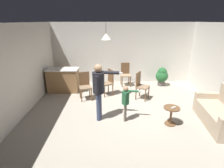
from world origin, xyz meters
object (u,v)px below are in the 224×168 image
dining_chair_centre_back (141,85)px  dining_chair_spare (125,73)px  person_adult (99,86)px  kitchen_counter (63,80)px  dining_chair_near_wall (85,85)px  side_table_by_couch (171,114)px  couch_floral (223,114)px  person_child (126,100)px  dining_chair_by_counter (108,81)px  potted_plant_corner (162,76)px  spare_remote_on_table (174,108)px

dining_chair_centre_back → dining_chair_spare: bearing=-133.4°
person_adult → dining_chair_spare: person_adult is taller
dining_chair_centre_back → kitchen_counter: bearing=-74.3°
dining_chair_near_wall → side_table_by_couch: bearing=128.8°
dining_chair_centre_back → side_table_by_couch: bearing=47.5°
dining_chair_near_wall → couch_floral: bearing=139.0°
person_adult → dining_chair_spare: 3.17m
kitchen_counter → person_child: (2.35, -2.34, 0.18)m
kitchen_counter → person_child: 3.32m
dining_chair_by_counter → dining_chair_spare: 1.34m
person_adult → person_child: bearing=90.6°
person_adult → kitchen_counter: bearing=-136.7°
couch_floral → dining_chair_near_wall: size_ratio=1.87×
potted_plant_corner → person_child: bearing=-121.3°
person_adult → spare_remote_on_table: person_adult is taller
dining_chair_near_wall → spare_remote_on_table: (2.64, -1.84, -0.01)m
person_adult → dining_chair_centre_back: bearing=143.7°
kitchen_counter → potted_plant_corner: bearing=9.2°
kitchen_counter → spare_remote_on_table: bearing=-35.7°
person_adult → dining_chair_by_counter: size_ratio=1.65×
dining_chair_spare → spare_remote_on_table: dining_chair_spare is taller
kitchen_counter → dining_chair_near_wall: bearing=-38.0°
person_adult → dining_chair_centre_back: person_adult is taller
dining_chair_centre_back → dining_chair_near_wall: bearing=-59.9°
side_table_by_couch → person_adult: size_ratio=0.31×
dining_chair_centre_back → potted_plant_corner: bearing=171.3°
side_table_by_couch → person_adult: person_adult is taller
couch_floral → person_child: size_ratio=1.78×
person_child → side_table_by_couch: bearing=88.8°
side_table_by_couch → person_adult: bearing=170.9°
spare_remote_on_table → dining_chair_centre_back: bearing=108.0°
dining_chair_by_counter → side_table_by_couch: bearing=-170.4°
dining_chair_by_counter → spare_remote_on_table: (1.80, -2.23, -0.01)m
kitchen_counter → dining_chair_near_wall: size_ratio=1.26×
person_adult → dining_chair_spare: bearing=169.6°
dining_chair_by_counter → dining_chair_centre_back: 1.26m
couch_floral → dining_chair_by_counter: size_ratio=1.87×
kitchen_counter → dining_chair_near_wall: (0.99, -0.77, 0.07)m
kitchen_counter → dining_chair_centre_back: dining_chair_centre_back is taller
couch_floral → dining_chair_centre_back: bearing=53.1°
kitchen_counter → person_adult: (1.60, -2.24, 0.55)m
person_adult → side_table_by_couch: bearing=88.7°
kitchen_counter → dining_chair_near_wall: 1.26m
kitchen_counter → dining_chair_spare: bearing=15.8°
couch_floral → dining_chair_spare: (-2.43, 3.31, 0.21)m
person_child → dining_chair_centre_back: 1.71m
kitchen_counter → side_table_by_couch: (3.59, -2.56, -0.15)m
side_table_by_couch → person_child: size_ratio=0.49×
dining_chair_centre_back → spare_remote_on_table: size_ratio=7.69×
dining_chair_spare → dining_chair_by_counter: bearing=50.8°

